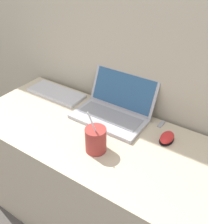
% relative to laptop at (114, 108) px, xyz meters
% --- Properties ---
extents(wall_back, '(7.00, 0.04, 2.50)m').
position_rel_laptop_xyz_m(wall_back, '(0.02, 0.15, 0.50)').
color(wall_back, '#BCB299').
rests_on(wall_back, ground_plane).
extents(desk, '(1.40, 0.58, 0.70)m').
position_rel_laptop_xyz_m(desk, '(0.02, -0.18, -0.40)').
color(desk, beige).
rests_on(desk, ground_plane).
extents(laptop, '(0.39, 0.30, 0.21)m').
position_rel_laptop_xyz_m(laptop, '(0.00, 0.00, 0.00)').
color(laptop, '#ADADB2').
rests_on(laptop, desk).
extents(drink_cup, '(0.10, 0.10, 0.21)m').
position_rel_laptop_xyz_m(drink_cup, '(0.08, -0.28, 0.01)').
color(drink_cup, '#9E332D').
rests_on(drink_cup, desk).
extents(computer_mouse, '(0.06, 0.10, 0.04)m').
position_rel_laptop_xyz_m(computer_mouse, '(0.32, -0.04, -0.03)').
color(computer_mouse, black).
rests_on(computer_mouse, desk).
extents(external_keyboard, '(0.36, 0.15, 0.02)m').
position_rel_laptop_xyz_m(external_keyboard, '(-0.41, -0.01, -0.04)').
color(external_keyboard, silver).
rests_on(external_keyboard, desk).
extents(usb_stick, '(0.02, 0.06, 0.01)m').
position_rel_laptop_xyz_m(usb_stick, '(0.25, 0.07, -0.04)').
color(usb_stick, '#99999E').
rests_on(usb_stick, desk).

